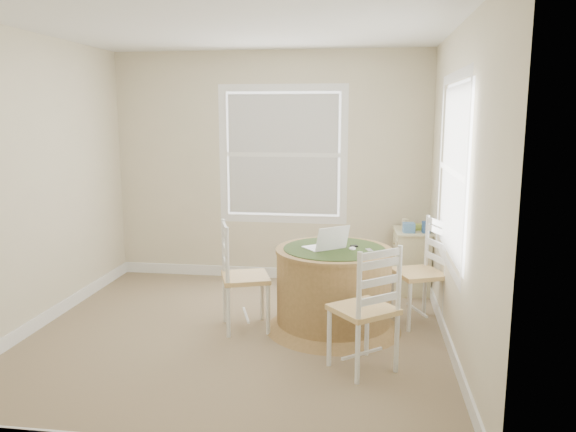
# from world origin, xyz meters

# --- Properties ---
(room) EXTENTS (3.64, 3.64, 2.64)m
(room) POSITION_xyz_m (0.17, 0.16, 1.30)
(room) COLOR #90775B
(room) RESTS_ON ground
(round_table) EXTENTS (1.21, 1.21, 0.74)m
(round_table) POSITION_xyz_m (0.83, 0.30, 0.40)
(round_table) COLOR #9F7A47
(round_table) RESTS_ON ground
(chair_left) EXTENTS (0.51, 0.53, 0.95)m
(chair_left) POSITION_xyz_m (0.05, 0.20, 0.47)
(chair_left) COLOR white
(chair_left) RESTS_ON ground
(chair_near) EXTENTS (0.58, 0.58, 0.95)m
(chair_near) POSITION_xyz_m (1.09, -0.49, 0.47)
(chair_near) COLOR white
(chair_near) RESTS_ON ground
(chair_right) EXTENTS (0.53, 0.54, 0.95)m
(chair_right) POSITION_xyz_m (1.58, 0.55, 0.47)
(chair_right) COLOR white
(chair_right) RESTS_ON ground
(laptop) EXTENTS (0.43, 0.42, 0.23)m
(laptop) POSITION_xyz_m (0.75, 0.29, 0.77)
(laptop) COLOR white
(laptop) RESTS_ON round_table
(mouse) EXTENTS (0.08, 0.11, 0.03)m
(mouse) POSITION_xyz_m (0.99, 0.29, 0.75)
(mouse) COLOR white
(mouse) RESTS_ON round_table
(phone) EXTENTS (0.07, 0.10, 0.02)m
(phone) POSITION_xyz_m (1.13, 0.27, 0.74)
(phone) COLOR #B7BABF
(phone) RESTS_ON round_table
(keys) EXTENTS (0.07, 0.07, 0.02)m
(keys) POSITION_xyz_m (1.00, 0.38, 0.74)
(keys) COLOR black
(keys) RESTS_ON round_table
(corner_chest) EXTENTS (0.41, 0.53, 0.68)m
(corner_chest) POSITION_xyz_m (1.60, 1.50, 0.34)
(corner_chest) COLOR beige
(corner_chest) RESTS_ON ground
(tissue_box) EXTENTS (0.13, 0.13, 0.10)m
(tissue_box) POSITION_xyz_m (1.55, 1.40, 0.73)
(tissue_box) COLOR #5282BB
(tissue_box) RESTS_ON corner_chest
(box_yellow) EXTENTS (0.16, 0.11, 0.06)m
(box_yellow) POSITION_xyz_m (1.63, 1.53, 0.71)
(box_yellow) COLOR #B0C043
(box_yellow) RESTS_ON corner_chest
(box_blue) EXTENTS (0.08, 0.08, 0.12)m
(box_blue) POSITION_xyz_m (1.71, 1.40, 0.74)
(box_blue) COLOR #315794
(box_blue) RESTS_ON corner_chest
(cup_cream) EXTENTS (0.07, 0.07, 0.09)m
(cup_cream) POSITION_xyz_m (1.54, 1.64, 0.72)
(cup_cream) COLOR beige
(cup_cream) RESTS_ON corner_chest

